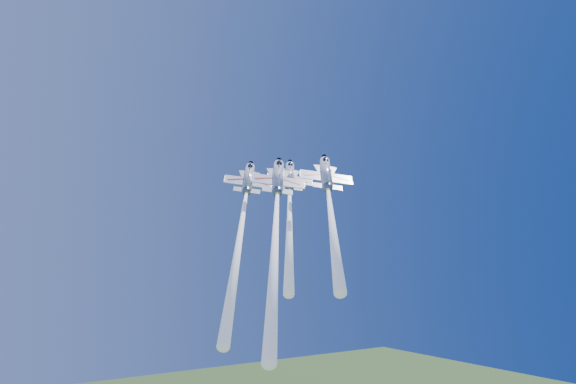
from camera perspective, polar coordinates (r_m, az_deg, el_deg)
jet_lead at (r=119.34m, az=0.14°, el=-1.62°), size 21.05×34.38×34.07m
jet_left at (r=108.46m, az=-4.17°, el=-3.05°), size 23.67×39.26×39.62m
jet_right at (r=113.47m, az=3.76°, el=-1.25°), size 21.24×34.27×33.45m
jet_slot at (r=101.78m, az=-1.10°, el=-3.18°), size 24.42×40.31×40.46m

